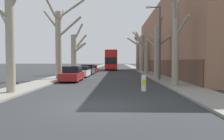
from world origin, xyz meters
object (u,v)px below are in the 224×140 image
object	(u,v)px
parked_car_1	(82,72)
street_tree_left_1	(59,40)
street_tree_right_1	(158,49)
lamp_post	(158,39)
street_tree_right_0	(176,40)
parked_car_3	(92,69)
parked_car_2	(88,70)
traffic_bollard	(144,83)
street_tree_left_2	(75,52)
street_tree_right_3	(142,52)
parked_car_0	(72,74)
street_tree_right_2	(146,56)
street_tree_left_0	(9,29)
street_tree_right_4	(138,55)
double_decker_bus	(112,59)

from	to	relation	value
parked_car_1	street_tree_left_1	bearing A→B (deg)	-113.80
street_tree_right_1	lamp_post	bearing A→B (deg)	-99.71
lamp_post	street_tree_right_0	bearing A→B (deg)	-81.37
parked_car_3	parked_car_2	bearing A→B (deg)	-90.00
traffic_bollard	parked_car_2	bearing A→B (deg)	109.07
street_tree_left_2	parked_car_1	distance (m)	6.22
street_tree_left_1	street_tree_right_1	size ratio (longest dim) A/B	1.32
street_tree_right_3	street_tree_right_1	bearing A→B (deg)	-90.06
street_tree_right_0	parked_car_0	distance (m)	10.15
street_tree_right_0	street_tree_right_2	size ratio (longest dim) A/B	1.14
street_tree_left_0	street_tree_right_2	size ratio (longest dim) A/B	1.36
street_tree_right_1	parked_car_1	world-z (taller)	street_tree_right_1
parked_car_0	parked_car_1	size ratio (longest dim) A/B	1.03
street_tree_right_4	traffic_bollard	size ratio (longest dim) A/B	7.08
street_tree_left_1	lamp_post	bearing A→B (deg)	-10.72
street_tree_right_2	lamp_post	xyz separation A→B (m)	(-0.34, -11.88, 1.28)
street_tree_right_2	lamp_post	bearing A→B (deg)	-91.64
street_tree_right_1	parked_car_2	distance (m)	11.83
parked_car_3	traffic_bollard	size ratio (longest dim) A/B	4.00
double_decker_bus	traffic_bollard	size ratio (longest dim) A/B	10.38
street_tree_right_4	lamp_post	distance (m)	26.89
street_tree_left_1	parked_car_3	world-z (taller)	street_tree_left_1
double_decker_bus	parked_car_3	distance (m)	11.29
parked_car_2	lamp_post	bearing A→B (deg)	-53.01
street_tree_left_2	street_tree_right_0	size ratio (longest dim) A/B	1.00
street_tree_right_2	parked_car_3	distance (m)	10.06
street_tree_left_2	street_tree_right_3	distance (m)	13.83
double_decker_bus	street_tree_right_1	bearing A→B (deg)	-76.25
traffic_bollard	street_tree_left_0	bearing A→B (deg)	-169.38
street_tree_left_0	parked_car_3	bearing A→B (deg)	85.43
street_tree_left_0	street_tree_right_3	world-z (taller)	street_tree_left_0
street_tree_right_3	parked_car_2	world-z (taller)	street_tree_right_3
double_decker_bus	street_tree_left_1	bearing A→B (deg)	-100.82
street_tree_left_1	lamp_post	distance (m)	10.18
street_tree_right_1	traffic_bollard	size ratio (longest dim) A/B	6.32
street_tree_left_0	parked_car_1	bearing A→B (deg)	81.94
double_decker_bus	street_tree_right_3	bearing A→B (deg)	-52.57
parked_car_0	parked_car_2	size ratio (longest dim) A/B	1.05
street_tree_left_1	street_tree_right_4	world-z (taller)	street_tree_left_1
street_tree_right_1	parked_car_0	distance (m)	9.95
street_tree_left_0	parked_car_1	world-z (taller)	street_tree_left_0
street_tree_left_2	lamp_post	xyz separation A→B (m)	(10.18, -11.11, 0.81)
street_tree_left_0	street_tree_left_2	xyz separation A→B (m)	(0.08, 19.29, -0.62)
street_tree_right_0	street_tree_right_3	distance (m)	23.62
parked_car_3	street_tree_left_1	bearing A→B (deg)	-96.67
street_tree_left_0	street_tree_left_2	world-z (taller)	street_tree_left_0
street_tree_right_1	traffic_bollard	distance (m)	11.04
street_tree_right_4	double_decker_bus	xyz separation A→B (m)	(-5.74, 0.40, -0.92)
street_tree_right_2	street_tree_right_3	distance (m)	7.87
street_tree_left_2	street_tree_right_2	bearing A→B (deg)	4.22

